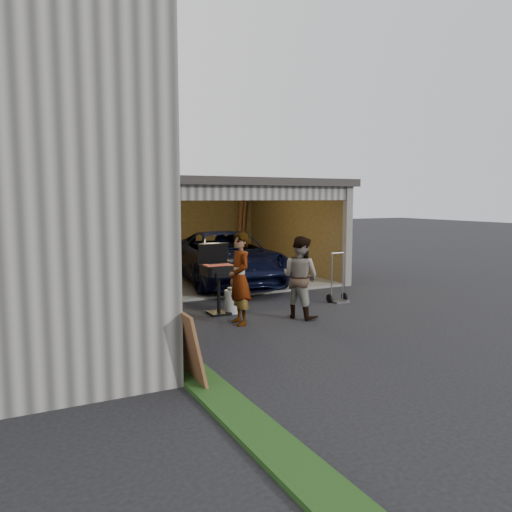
{
  "coord_description": "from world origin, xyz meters",
  "views": [
    {
      "loc": [
        -4.45,
        -7.36,
        2.39
      ],
      "look_at": [
        0.4,
        2.16,
        1.15
      ],
      "focal_mm": 35.0,
      "sensor_mm": 36.0,
      "label": 1
    }
  ],
  "objects_px": {
    "man": "(300,277)",
    "hand_truck": "(338,292)",
    "minivan": "(226,259)",
    "bbq_grill": "(218,273)",
    "propane_tank": "(232,302)",
    "woman": "(240,279)",
    "plywood_panel": "(188,347)"
  },
  "relations": [
    {
      "from": "man",
      "to": "plywood_panel",
      "type": "xyz_separation_m",
      "value": [
        -3.2,
        -2.39,
        -0.34
      ]
    },
    {
      "from": "woman",
      "to": "plywood_panel",
      "type": "relative_size",
      "value": 1.78
    },
    {
      "from": "bbq_grill",
      "to": "woman",
      "type": "bearing_deg",
      "value": -87.22
    },
    {
      "from": "bbq_grill",
      "to": "propane_tank",
      "type": "distance_m",
      "value": 0.7
    },
    {
      "from": "woman",
      "to": "propane_tank",
      "type": "height_order",
      "value": "woman"
    },
    {
      "from": "propane_tank",
      "to": "bbq_grill",
      "type": "bearing_deg",
      "value": 170.25
    },
    {
      "from": "minivan",
      "to": "woman",
      "type": "height_order",
      "value": "woman"
    },
    {
      "from": "propane_tank",
      "to": "hand_truck",
      "type": "xyz_separation_m",
      "value": [
        2.64,
        -0.11,
        -0.02
      ]
    },
    {
      "from": "man",
      "to": "hand_truck",
      "type": "relative_size",
      "value": 1.41
    },
    {
      "from": "hand_truck",
      "to": "plywood_panel",
      "type": "bearing_deg",
      "value": -147.34
    },
    {
      "from": "bbq_grill",
      "to": "man",
      "type": "bearing_deg",
      "value": -37.61
    },
    {
      "from": "woman",
      "to": "man",
      "type": "xyz_separation_m",
      "value": [
        1.3,
        -0.07,
        -0.05
      ]
    },
    {
      "from": "man",
      "to": "hand_truck",
      "type": "distance_m",
      "value": 1.92
    },
    {
      "from": "minivan",
      "to": "hand_truck",
      "type": "relative_size",
      "value": 4.37
    },
    {
      "from": "minivan",
      "to": "propane_tank",
      "type": "height_order",
      "value": "minivan"
    },
    {
      "from": "plywood_panel",
      "to": "hand_truck",
      "type": "bearing_deg",
      "value": 34.32
    },
    {
      "from": "plywood_panel",
      "to": "hand_truck",
      "type": "distance_m",
      "value": 5.81
    },
    {
      "from": "man",
      "to": "propane_tank",
      "type": "bearing_deg",
      "value": 22.35
    },
    {
      "from": "minivan",
      "to": "hand_truck",
      "type": "bearing_deg",
      "value": -60.08
    },
    {
      "from": "plywood_panel",
      "to": "hand_truck",
      "type": "xyz_separation_m",
      "value": [
        4.8,
        3.27,
        -0.26
      ]
    },
    {
      "from": "bbq_grill",
      "to": "hand_truck",
      "type": "distance_m",
      "value": 3.02
    },
    {
      "from": "man",
      "to": "hand_truck",
      "type": "xyz_separation_m",
      "value": [
        1.6,
        0.88,
        -0.6
      ]
    },
    {
      "from": "bbq_grill",
      "to": "propane_tank",
      "type": "xyz_separation_m",
      "value": [
        0.3,
        -0.05,
        -0.63
      ]
    },
    {
      "from": "man",
      "to": "hand_truck",
      "type": "bearing_deg",
      "value": -85.51
    },
    {
      "from": "hand_truck",
      "to": "bbq_grill",
      "type": "bearing_deg",
      "value": 175.28
    },
    {
      "from": "bbq_grill",
      "to": "hand_truck",
      "type": "height_order",
      "value": "bbq_grill"
    },
    {
      "from": "minivan",
      "to": "woman",
      "type": "bearing_deg",
      "value": -102.83
    },
    {
      "from": "man",
      "to": "bbq_grill",
      "type": "distance_m",
      "value": 1.7
    },
    {
      "from": "minivan",
      "to": "woman",
      "type": "distance_m",
      "value": 4.4
    },
    {
      "from": "bbq_grill",
      "to": "plywood_panel",
      "type": "distance_m",
      "value": 3.92
    },
    {
      "from": "man",
      "to": "propane_tank",
      "type": "distance_m",
      "value": 1.55
    },
    {
      "from": "plywood_panel",
      "to": "man",
      "type": "bearing_deg",
      "value": 36.81
    }
  ]
}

